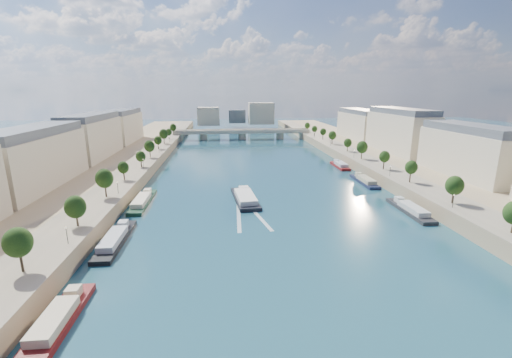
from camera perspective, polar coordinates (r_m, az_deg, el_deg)
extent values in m
plane|color=#0C2536|center=(152.83, 0.71, -0.44)|extent=(700.00, 700.00, 0.00)
cube|color=#9E8460|center=(161.26, -25.64, -0.19)|extent=(44.00, 520.00, 5.00)
cube|color=#9E8460|center=(175.19, 24.82, 0.98)|extent=(44.00, 520.00, 5.00)
cube|color=gray|center=(156.13, -20.57, 0.85)|extent=(14.00, 520.00, 0.10)
cube|color=gray|center=(167.59, 20.48, 1.74)|extent=(14.00, 520.00, 0.10)
cylinder|color=#382B1E|center=(82.17, -33.85, -11.47)|extent=(0.50, 0.50, 3.82)
ellipsoid|color=black|center=(80.81, -34.21, -9.15)|extent=(4.80, 4.80, 5.52)
cylinder|color=#382B1E|center=(102.15, -27.67, -5.81)|extent=(0.50, 0.50, 3.82)
ellipsoid|color=black|center=(101.06, -27.91, -3.89)|extent=(4.80, 4.80, 5.52)
cylinder|color=#382B1E|center=(123.57, -23.65, -2.01)|extent=(0.50, 0.50, 3.82)
ellipsoid|color=black|center=(122.67, -23.82, -0.40)|extent=(4.80, 4.80, 5.52)
cylinder|color=#382B1E|center=(145.80, -20.84, 0.65)|extent=(0.50, 0.50, 3.82)
ellipsoid|color=black|center=(145.04, -20.97, 2.03)|extent=(4.80, 4.80, 5.52)
cylinder|color=#382B1E|center=(168.51, -18.79, 2.60)|extent=(0.50, 0.50, 3.82)
ellipsoid|color=black|center=(167.85, -18.89, 3.80)|extent=(4.80, 4.80, 5.52)
cylinder|color=#382B1E|center=(191.54, -17.22, 4.09)|extent=(0.50, 0.50, 3.82)
ellipsoid|color=black|center=(190.96, -17.30, 5.15)|extent=(4.80, 4.80, 5.52)
cylinder|color=#382B1E|center=(214.78, -15.99, 5.25)|extent=(0.50, 0.50, 3.82)
ellipsoid|color=black|center=(214.26, -16.05, 6.20)|extent=(4.80, 4.80, 5.52)
cylinder|color=#382B1E|center=(238.17, -14.99, 6.18)|extent=(0.50, 0.50, 3.82)
ellipsoid|color=black|center=(237.70, -15.05, 7.04)|extent=(4.80, 4.80, 5.52)
cylinder|color=#382B1E|center=(261.67, -14.17, 6.95)|extent=(0.50, 0.50, 3.82)
ellipsoid|color=black|center=(261.25, -14.22, 7.73)|extent=(4.80, 4.80, 5.52)
cylinder|color=#382B1E|center=(285.26, -13.48, 7.58)|extent=(0.50, 0.50, 3.82)
ellipsoid|color=black|center=(284.87, -13.52, 8.30)|extent=(4.80, 4.80, 5.52)
cylinder|color=#382B1E|center=(106.92, 36.92, -6.25)|extent=(0.50, 0.50, 3.82)
cylinder|color=#382B1E|center=(124.50, 29.64, -2.60)|extent=(0.50, 0.50, 3.82)
ellipsoid|color=black|center=(123.60, 29.84, -1.00)|extent=(4.80, 4.80, 5.52)
cylinder|color=#382B1E|center=(143.94, 24.27, 0.14)|extent=(0.50, 0.50, 3.82)
ellipsoid|color=black|center=(143.17, 24.42, 1.53)|extent=(4.80, 4.80, 5.52)
cylinder|color=#382B1E|center=(164.59, 20.21, 2.21)|extent=(0.50, 0.50, 3.82)
ellipsoid|color=black|center=(163.91, 20.32, 3.44)|extent=(4.80, 4.80, 5.52)
cylinder|color=#382B1E|center=(186.04, 17.07, 3.81)|extent=(0.50, 0.50, 3.82)
ellipsoid|color=black|center=(185.45, 17.15, 4.90)|extent=(4.80, 4.80, 5.52)
cylinder|color=#382B1E|center=(208.06, 14.57, 5.06)|extent=(0.50, 0.50, 3.82)
ellipsoid|color=black|center=(207.52, 14.63, 6.04)|extent=(4.80, 4.80, 5.52)
cylinder|color=#382B1E|center=(230.47, 12.55, 6.06)|extent=(0.50, 0.50, 3.82)
ellipsoid|color=black|center=(229.98, 12.60, 6.95)|extent=(4.80, 4.80, 5.52)
cylinder|color=#382B1E|center=(253.17, 10.88, 6.88)|extent=(0.50, 0.50, 3.82)
ellipsoid|color=black|center=(252.73, 10.92, 7.69)|extent=(4.80, 4.80, 5.52)
cylinder|color=#382B1E|center=(276.09, 9.49, 7.56)|extent=(0.50, 0.50, 3.82)
ellipsoid|color=black|center=(275.69, 9.52, 8.30)|extent=(4.80, 4.80, 5.52)
cylinder|color=#382B1E|center=(299.18, 8.30, 8.14)|extent=(0.50, 0.50, 3.82)
ellipsoid|color=black|center=(298.81, 8.33, 8.82)|extent=(4.80, 4.80, 5.52)
cylinder|color=black|center=(90.87, -28.96, -8.35)|extent=(0.14, 0.14, 4.00)
sphere|color=#FFE5B2|center=(90.14, -29.13, -7.11)|extent=(0.36, 0.36, 0.36)
cylinder|color=black|center=(126.47, -22.04, -1.45)|extent=(0.14, 0.14, 4.00)
sphere|color=#FFE5B2|center=(125.95, -22.13, -0.53)|extent=(0.36, 0.36, 0.36)
cylinder|color=black|center=(164.11, -18.25, 2.38)|extent=(0.14, 0.14, 4.00)
sphere|color=#FFE5B2|center=(163.71, -18.30, 3.09)|extent=(0.36, 0.36, 0.36)
cylinder|color=black|center=(202.66, -15.87, 4.75)|extent=(0.14, 0.14, 4.00)
sphere|color=#FFE5B2|center=(202.33, -15.91, 5.34)|extent=(0.36, 0.36, 0.36)
cylinder|color=black|center=(241.68, -14.25, 6.37)|extent=(0.14, 0.14, 4.00)
sphere|color=#FFE5B2|center=(241.41, -14.29, 6.86)|extent=(0.36, 0.36, 0.36)
cylinder|color=black|center=(119.17, 30.01, -3.30)|extent=(0.14, 0.14, 4.00)
sphere|color=#FFE5B2|center=(118.61, 30.14, -2.34)|extent=(0.36, 0.36, 0.36)
cylinder|color=black|center=(152.12, 21.44, 1.18)|extent=(0.14, 0.14, 4.00)
sphere|color=#FFE5B2|center=(151.68, 21.52, 1.95)|extent=(0.36, 0.36, 0.36)
cylinder|color=black|center=(187.82, 16.02, 4.01)|extent=(0.14, 0.14, 4.00)
sphere|color=#FFE5B2|center=(187.47, 16.06, 4.64)|extent=(0.36, 0.36, 0.36)
cylinder|color=black|center=(224.98, 12.33, 5.90)|extent=(0.14, 0.14, 4.00)
sphere|color=#FFE5B2|center=(224.69, 12.36, 6.43)|extent=(0.36, 0.36, 0.36)
cylinder|color=black|center=(262.97, 9.69, 7.23)|extent=(0.14, 0.14, 4.00)
sphere|color=#FFE5B2|center=(262.72, 9.71, 7.69)|extent=(0.36, 0.36, 0.36)
cube|color=beige|center=(148.84, -33.03, 2.70)|extent=(16.00, 52.00, 20.00)
cube|color=#474C54|center=(147.37, -33.66, 7.11)|extent=(14.72, 50.44, 3.20)
cube|color=beige|center=(201.41, -25.66, 6.13)|extent=(16.00, 52.00, 20.00)
cube|color=#474C54|center=(200.33, -26.02, 9.40)|extent=(14.72, 50.44, 3.20)
cube|color=beige|center=(256.33, -21.34, 8.07)|extent=(16.00, 52.00, 20.00)
cube|color=#474C54|center=(255.48, -21.58, 10.65)|extent=(14.72, 50.44, 3.20)
cube|color=beige|center=(166.39, 32.07, 3.85)|extent=(16.00, 52.00, 20.00)
cube|color=#474C54|center=(165.08, 32.61, 7.80)|extent=(14.72, 50.44, 3.20)
cube|color=beige|center=(214.71, 22.76, 6.86)|extent=(16.00, 52.00, 20.00)
cube|color=#474C54|center=(213.69, 23.07, 9.94)|extent=(14.72, 50.44, 3.20)
cube|color=beige|center=(266.91, 16.93, 8.65)|extent=(16.00, 52.00, 20.00)
cube|color=#474C54|center=(266.09, 17.11, 11.13)|extent=(14.72, 50.44, 3.20)
cube|color=beige|center=(357.90, -7.91, 10.32)|extent=(22.00, 18.00, 18.00)
cube|color=beige|center=(369.79, 0.84, 10.89)|extent=(26.00, 20.00, 22.00)
cube|color=#474C54|center=(383.06, -3.20, 10.40)|extent=(18.00, 16.00, 14.00)
cube|color=#C1B79E|center=(287.18, -2.33, 7.87)|extent=(112.00, 11.00, 2.20)
cube|color=#C1B79E|center=(282.05, -2.28, 8.05)|extent=(112.00, 0.80, 0.90)
cube|color=#C1B79E|center=(291.97, -2.39, 8.27)|extent=(112.00, 0.80, 0.90)
cylinder|color=#C1B79E|center=(287.60, -8.75, 6.98)|extent=(6.40, 6.40, 5.00)
cylinder|color=#C1B79E|center=(287.63, -2.33, 7.14)|extent=(6.40, 6.40, 5.00)
cylinder|color=#C1B79E|center=(291.20, 4.02, 7.20)|extent=(6.40, 6.40, 5.00)
cube|color=#C1B79E|center=(289.38, -12.73, 6.84)|extent=(6.00, 12.00, 5.00)
cube|color=#C1B79E|center=(295.17, 7.88, 7.20)|extent=(6.00, 12.00, 5.00)
cube|color=black|center=(127.17, -1.82, -3.41)|extent=(9.84, 26.89, 1.88)
cube|color=silver|center=(124.62, -1.77, -2.92)|extent=(7.67, 17.59, 1.69)
cube|color=silver|center=(134.16, -2.06, -1.63)|extent=(4.03, 3.48, 1.80)
cube|color=silver|center=(111.09, -2.89, -6.30)|extent=(2.05, 26.03, 0.04)
cube|color=silver|center=(111.54, 0.41, -6.20)|extent=(6.64, 25.67, 0.04)
cube|color=maroon|center=(73.37, -29.93, -19.93)|extent=(5.00, 21.52, 1.80)
cube|color=#C7B595|center=(71.19, -30.70, -19.53)|extent=(4.10, 11.83, 1.60)
cube|color=#C7B595|center=(77.42, -28.14, -16.24)|extent=(2.50, 2.58, 1.80)
cube|color=black|center=(100.51, -22.33, -9.58)|extent=(5.00, 25.97, 1.80)
cube|color=#B1B5BD|center=(98.03, -22.76, -9.16)|extent=(4.10, 14.28, 1.60)
cube|color=#B1B5BD|center=(106.73, -21.26, -7.02)|extent=(2.50, 3.12, 1.80)
cube|color=#183C26|center=(130.28, -18.32, -3.74)|extent=(5.00, 27.34, 1.80)
cube|color=#F4E4C2|center=(127.74, -18.59, -3.32)|extent=(4.10, 15.04, 1.60)
cube|color=#F4E4C2|center=(137.41, -17.66, -1.96)|extent=(2.50, 3.28, 1.80)
cube|color=#29292B|center=(125.97, 24.22, -4.93)|extent=(5.00, 24.30, 1.80)
cube|color=silver|center=(123.87, 24.73, -4.47)|extent=(4.10, 13.37, 1.60)
cube|color=silver|center=(131.45, 22.76, -3.17)|extent=(2.50, 2.92, 1.80)
cube|color=#1A213B|center=(158.13, 17.60, -0.51)|extent=(5.00, 23.05, 1.80)
cube|color=#BAB08B|center=(156.08, 17.91, -0.09)|extent=(4.10, 12.67, 1.60)
cube|color=#BAB08B|center=(163.87, 16.72, 0.72)|extent=(2.50, 2.77, 1.80)
cube|color=maroon|center=(187.27, 13.81, 2.03)|extent=(5.00, 19.59, 1.80)
cube|color=#B0B5BC|center=(185.48, 14.00, 2.44)|extent=(4.10, 10.78, 1.60)
cube|color=#B0B5BC|center=(192.34, 13.27, 2.93)|extent=(2.50, 2.35, 1.80)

